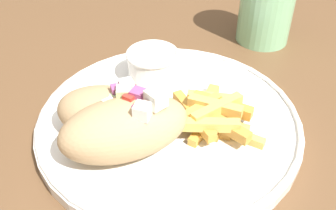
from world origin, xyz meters
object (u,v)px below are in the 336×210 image
Objects in this scene: sauce_ramekin at (153,64)px; plate at (168,121)px; fries_pile at (208,115)px; water_glass at (267,6)px; pita_sandwich_far at (109,112)px; pita_sandwich_near at (125,127)px.

plate is at bearing -106.34° from sauce_ramekin.
fries_pile reaches higher than plate.
sauce_ramekin is 0.21m from water_glass.
pita_sandwich_far is at bearing 156.52° from fries_pile.
pita_sandwich_far reaches higher than sauce_ramekin.
pita_sandwich_near reaches higher than plate.
pita_sandwich_near reaches higher than fries_pile.
sauce_ramekin is (0.08, 0.10, -0.01)m from pita_sandwich_near.
fries_pile is 0.24m from water_glass.
pita_sandwich_near is 0.13m from sauce_ramekin.
water_glass is (0.23, 0.11, 0.05)m from plate.
water_glass is (0.30, 0.09, 0.02)m from pita_sandwich_far.
pita_sandwich_far is 0.11m from fries_pile.
pita_sandwich_far reaches higher than plate.
water_glass reaches higher than sauce_ramekin.
plate is 0.05m from fries_pile.
water_glass is (0.21, 0.03, 0.02)m from sauce_ramekin.
fries_pile is 1.67× the size of sauce_ramekin.
plate is at bearing 33.33° from pita_sandwich_far.
sauce_ramekin is at bearing 73.66° from plate.
pita_sandwich_near is 1.16× the size of water_glass.
fries_pile is 0.90× the size of water_glass.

